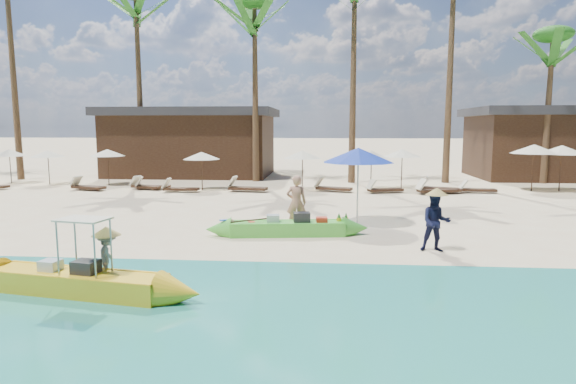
# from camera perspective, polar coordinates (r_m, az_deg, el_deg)

# --- Properties ---
(ground) EXTENTS (240.00, 240.00, 0.00)m
(ground) POSITION_cam_1_polar(r_m,az_deg,el_deg) (13.69, 1.47, -5.51)
(ground) COLOR beige
(ground) RESTS_ON ground
(wet_sand_strip) EXTENTS (240.00, 4.50, 0.01)m
(wet_sand_strip) POSITION_cam_1_polar(r_m,az_deg,el_deg) (8.91, -0.31, -12.87)
(wet_sand_strip) COLOR tan
(wet_sand_strip) RESTS_ON ground
(green_canoe) EXTENTS (5.29, 1.09, 0.67)m
(green_canoe) POSITION_cam_1_polar(r_m,az_deg,el_deg) (14.02, -0.06, -4.25)
(green_canoe) COLOR #51CD3E
(green_canoe) RESTS_ON ground
(yellow_canoe) EXTENTS (5.62, 1.32, 1.46)m
(yellow_canoe) POSITION_cam_1_polar(r_m,az_deg,el_deg) (10.06, -23.78, -9.69)
(yellow_canoe) COLOR yellow
(yellow_canoe) RESTS_ON ground
(tourist) EXTENTS (0.63, 0.44, 1.68)m
(tourist) POSITION_cam_1_polar(r_m,az_deg,el_deg) (14.67, 1.00, -1.27)
(tourist) COLOR tan
(tourist) RESTS_ON ground
(vendor_green) EXTENTS (0.78, 0.63, 1.51)m
(vendor_green) POSITION_cam_1_polar(r_m,az_deg,el_deg) (12.70, 17.10, -3.43)
(vendor_green) COLOR black
(vendor_green) RESTS_ON ground
(vendor_yellow) EXTENTS (0.49, 0.68, 0.94)m
(vendor_yellow) POSITION_cam_1_polar(r_m,az_deg,el_deg) (10.02, -20.62, -7.14)
(vendor_yellow) COLOR gray
(vendor_yellow) RESTS_ON ground
(blue_umbrella) EXTENTS (2.30, 2.30, 2.48)m
(blue_umbrella) POSITION_cam_1_polar(r_m,az_deg,el_deg) (15.54, 8.33, 4.34)
(blue_umbrella) COLOR #99999E
(blue_umbrella) RESTS_ON ground
(resort_parasol_1) EXTENTS (1.84, 1.84, 1.90)m
(resort_parasol_1) POSITION_cam_1_polar(r_m,az_deg,el_deg) (30.93, -30.15, 4.05)
(resort_parasol_1) COLOR #382617
(resort_parasol_1) RESTS_ON ground
(resort_parasol_2) EXTENTS (1.81, 1.81, 1.87)m
(resort_parasol_2) POSITION_cam_1_polar(r_m,az_deg,el_deg) (29.34, -26.59, 4.08)
(resort_parasol_2) COLOR #382617
(resort_parasol_2) RESTS_ON ground
(resort_parasol_3) EXTENTS (1.88, 1.88, 1.93)m
(resort_parasol_3) POSITION_cam_1_polar(r_m,az_deg,el_deg) (27.84, -20.62, 4.38)
(resort_parasol_3) COLOR #382617
(resort_parasol_3) RESTS_ON ground
(lounger_3_left) EXTENTS (1.91, 1.04, 0.62)m
(lounger_3_left) POSITION_cam_1_polar(r_m,az_deg,el_deg) (25.96, -22.79, 0.65)
(lounger_3_left) COLOR #382617
(lounger_3_left) RESTS_ON ground
(lounger_3_right) EXTENTS (1.78, 0.86, 0.58)m
(lounger_3_right) POSITION_cam_1_polar(r_m,az_deg,el_deg) (25.13, -15.90, 0.72)
(lounger_3_right) COLOR #382617
(lounger_3_right) RESTS_ON ground
(resort_parasol_4) EXTENTS (1.84, 1.84, 1.90)m
(resort_parasol_4) POSITION_cam_1_polar(r_m,az_deg,el_deg) (24.32, -10.22, 4.26)
(resort_parasol_4) COLOR #382617
(resort_parasol_4) RESTS_ON ground
(lounger_4_left) EXTENTS (1.83, 1.09, 0.59)m
(lounger_4_left) POSITION_cam_1_polar(r_m,az_deg,el_deg) (25.29, -16.58, 0.74)
(lounger_4_left) COLOR #382617
(lounger_4_left) RESTS_ON ground
(lounger_4_right) EXTENTS (1.76, 0.55, 0.60)m
(lounger_4_right) POSITION_cam_1_polar(r_m,az_deg,el_deg) (23.86, -12.83, 0.47)
(lounger_4_right) COLOR #382617
(lounger_4_right) RESTS_ON ground
(resort_parasol_5) EXTENTS (1.91, 1.91, 1.97)m
(resort_parasol_5) POSITION_cam_1_polar(r_m,az_deg,el_deg) (23.86, 1.72, 4.47)
(resort_parasol_5) COLOR #382617
(resort_parasol_5) RESTS_ON ground
(lounger_5_left) EXTENTS (2.01, 0.87, 0.66)m
(lounger_5_left) POSITION_cam_1_polar(r_m,az_deg,el_deg) (23.48, -5.08, 0.57)
(lounger_5_left) COLOR #382617
(lounger_5_left) RESTS_ON ground
(resort_parasol_6) EXTENTS (1.89, 1.89, 1.94)m
(resort_parasol_6) POSITION_cam_1_polar(r_m,az_deg,el_deg) (24.54, 9.87, 4.39)
(resort_parasol_6) COLOR #382617
(resort_parasol_6) RESTS_ON ground
(lounger_6_left) EXTENTS (1.90, 1.07, 0.62)m
(lounger_6_left) POSITION_cam_1_polar(r_m,az_deg,el_deg) (23.55, 5.16, 0.56)
(lounger_6_left) COLOR #382617
(lounger_6_left) RESTS_ON ground
(lounger_6_right) EXTENTS (1.83, 1.01, 0.59)m
(lounger_6_right) POSITION_cam_1_polar(r_m,az_deg,el_deg) (23.39, 11.18, 0.37)
(lounger_6_right) COLOR #382617
(lounger_6_right) RESTS_ON ground
(resort_parasol_7) EXTENTS (1.94, 1.94, 2.00)m
(resort_parasol_7) POSITION_cam_1_polar(r_m,az_deg,el_deg) (25.30, 13.39, 4.51)
(resort_parasol_7) COLOR #382617
(resort_parasol_7) RESTS_ON ground
(lounger_7_left) EXTENTS (2.09, 1.21, 0.68)m
(lounger_7_left) POSITION_cam_1_polar(r_m,az_deg,el_deg) (24.31, 17.37, 0.51)
(lounger_7_left) COLOR #382617
(lounger_7_left) RESTS_ON ground
(lounger_7_right) EXTENTS (1.98, 0.97, 0.64)m
(lounger_7_right) POSITION_cam_1_polar(r_m,az_deg,el_deg) (23.60, 16.95, 0.29)
(lounger_7_right) COLOR #382617
(lounger_7_right) RESTS_ON ground
(resort_parasol_8) EXTENTS (2.22, 2.22, 2.29)m
(resort_parasol_8) POSITION_cam_1_polar(r_m,az_deg,el_deg) (26.34, 27.15, 4.56)
(resort_parasol_8) COLOR #382617
(resort_parasol_8) RESTS_ON ground
(lounger_8_left) EXTENTS (1.70, 0.58, 0.57)m
(lounger_8_left) POSITION_cam_1_polar(r_m,az_deg,el_deg) (24.65, 21.37, 0.34)
(lounger_8_left) COLOR #382617
(lounger_8_left) RESTS_ON ground
(resort_parasol_9) EXTENTS (2.18, 2.18, 2.25)m
(resort_parasol_9) POSITION_cam_1_polar(r_m,az_deg,el_deg) (26.99, 29.71, 4.37)
(resort_parasol_9) COLOR #382617
(resort_parasol_9) RESTS_ON ground
(palm_2) EXTENTS (2.08, 2.08, 11.33)m
(palm_2) POSITION_cam_1_polar(r_m,az_deg,el_deg) (31.09, -17.51, 18.60)
(palm_2) COLOR brown
(palm_2) RESTS_ON ground
(palm_3) EXTENTS (2.08, 2.08, 10.52)m
(palm_3) POSITION_cam_1_polar(r_m,az_deg,el_deg) (28.41, -3.97, 18.76)
(palm_3) COLOR brown
(palm_3) RESTS_ON ground
(palm_4) EXTENTS (2.08, 2.08, 11.70)m
(palm_4) POSITION_cam_1_polar(r_m,az_deg,el_deg) (28.08, 7.88, 20.66)
(palm_4) COLOR brown
(palm_4) RESTS_ON ground
(palm_6) EXTENTS (2.08, 2.08, 8.51)m
(palm_6) POSITION_cam_1_polar(r_m,az_deg,el_deg) (30.61, 28.81, 14.15)
(palm_6) COLOR brown
(palm_6) RESTS_ON ground
(pavilion_west) EXTENTS (10.80, 6.60, 4.30)m
(pavilion_west) POSITION_cam_1_polar(r_m,az_deg,el_deg) (32.03, -11.28, 5.90)
(pavilion_west) COLOR #382617
(pavilion_west) RESTS_ON ground
(pavilion_east) EXTENTS (8.80, 6.60, 4.30)m
(pavilion_east) POSITION_cam_1_polar(r_m,az_deg,el_deg) (33.57, 28.00, 5.23)
(pavilion_east) COLOR #382617
(pavilion_east) RESTS_ON ground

